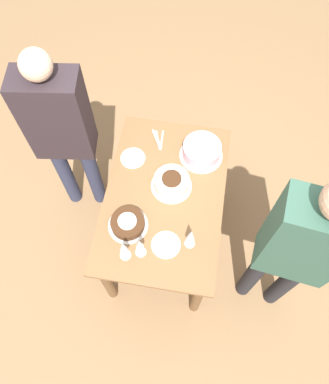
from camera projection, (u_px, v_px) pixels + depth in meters
ground_plane at (164, 236)px, 3.15m from camera, size 12.00×12.00×0.00m
dining_table at (164, 205)px, 2.60m from camera, size 1.22×0.79×0.76m
cake_center_white at (172, 182)px, 2.47m from camera, size 0.27×0.27×0.11m
cake_front_chocolate at (128, 223)px, 2.35m from camera, size 0.26×0.26×0.08m
cake_back_decorated at (202, 151)px, 2.57m from camera, size 0.30×0.30×0.12m
wine_glass_near at (191, 236)px, 2.20m from camera, size 0.06×0.06×0.21m
wine_glass_far at (140, 245)px, 2.18m from camera, size 0.07×0.07×0.20m
wine_glass_extra at (123, 247)px, 2.16m from camera, size 0.07×0.07×0.22m
dessert_plate_left at (133, 158)px, 2.61m from camera, size 0.17×0.17×0.01m
dessert_plate_right at (166, 245)px, 2.32m from camera, size 0.18×0.18×0.01m
fork_pile at (158, 140)px, 2.68m from camera, size 0.18×0.10×0.01m
person_cutting at (61, 129)px, 2.45m from camera, size 0.27×0.43×1.63m
person_watching at (298, 249)px, 2.01m from camera, size 0.27×0.42×1.72m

